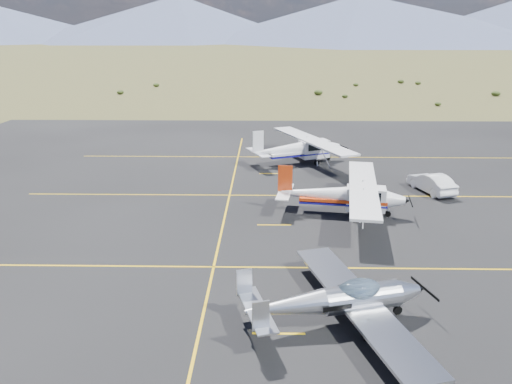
% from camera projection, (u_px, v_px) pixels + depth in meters
% --- Properties ---
extents(ground, '(1600.00, 1600.00, 0.00)m').
position_uv_depth(ground, '(345.00, 289.00, 22.02)').
color(ground, '#383D1C').
rests_on(ground, ground).
extents(apron, '(72.00, 72.00, 0.02)m').
position_uv_depth(apron, '(326.00, 229.00, 28.67)').
color(apron, black).
rests_on(apron, ground).
extents(aircraft_low_wing, '(7.33, 9.99, 2.17)m').
position_uv_depth(aircraft_low_wing, '(341.00, 300.00, 19.08)').
color(aircraft_low_wing, silver).
rests_on(aircraft_low_wing, apron).
extents(aircraft_cessna, '(7.10, 11.71, 2.95)m').
position_uv_depth(aircraft_cessna, '(343.00, 194.00, 30.51)').
color(aircraft_cessna, white).
rests_on(aircraft_cessna, apron).
extents(aircraft_plain, '(8.84, 11.86, 3.10)m').
position_uv_depth(aircraft_plain, '(299.00, 148.00, 42.24)').
color(aircraft_plain, white).
rests_on(aircraft_plain, apron).
extents(sedan, '(2.57, 4.34, 1.35)m').
position_uv_depth(sedan, '(432.00, 183.00, 34.96)').
color(sedan, white).
rests_on(sedan, apron).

